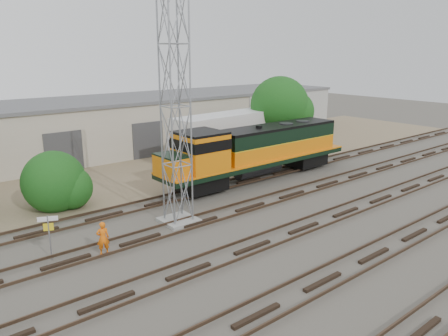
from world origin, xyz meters
TOP-DOWN VIEW (x-y plane):
  - ground at (0.00, 0.00)m, footprint 140.00×140.00m
  - dirt_strip at (0.00, 15.00)m, footprint 80.00×16.00m
  - tracks at (0.00, -3.00)m, footprint 80.00×20.40m
  - warehouse at (0.04, 22.98)m, footprint 58.40×10.40m
  - locomotive at (4.69, 6.00)m, footprint 17.49×3.07m
  - signal_tower at (-4.89, 2.48)m, footprint 2.01×2.01m
  - sign_post at (-12.41, 2.30)m, footprint 0.87×0.43m
  - worker at (-10.16, 1.31)m, footprint 0.71×0.56m
  - semi_trailer at (8.61, 11.87)m, footprint 14.75×4.18m
  - dumpster_blue at (22.59, 17.60)m, footprint 2.01×1.95m
  - dumpster_red at (22.00, 16.75)m, footprint 1.64×1.55m
  - tree_mid at (-9.49, 9.33)m, footprint 4.21×4.01m
  - tree_east at (12.91, 10.88)m, footprint 5.90×5.62m

SIDE VIEW (x-z plane):
  - ground at x=0.00m, z-range 0.00..0.00m
  - dirt_strip at x=0.00m, z-range 0.00..0.02m
  - tracks at x=0.00m, z-range -0.06..0.22m
  - dumpster_red at x=22.00m, z-range 0.00..1.40m
  - dumpster_blue at x=22.59m, z-range 0.00..1.50m
  - worker at x=-10.16m, z-range 0.00..1.71m
  - sign_post at x=-12.41m, z-range 0.46..2.75m
  - tree_mid at x=-9.49m, z-range -0.34..3.67m
  - locomotive at x=4.69m, z-range 0.31..4.51m
  - warehouse at x=0.04m, z-range 0.00..5.30m
  - semi_trailer at x=8.61m, z-range 0.58..5.06m
  - tree_east at x=12.91m, z-range 0.84..8.42m
  - signal_tower at x=-4.89m, z-range -0.15..13.42m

